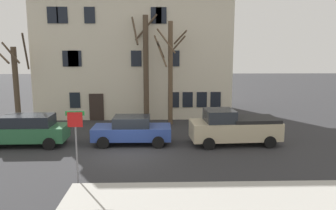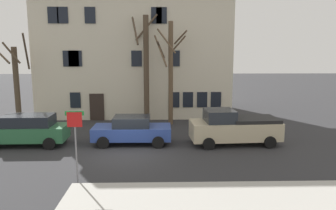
# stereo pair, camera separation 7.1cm
# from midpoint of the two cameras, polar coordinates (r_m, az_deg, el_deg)

# --- Properties ---
(ground_plane) EXTENTS (120.00, 120.00, 0.00)m
(ground_plane) POSITION_cam_midpoint_polar(r_m,az_deg,el_deg) (17.42, -7.60, -8.65)
(ground_plane) COLOR #2D2D30
(building_main) EXTENTS (16.02, 7.98, 11.48)m
(building_main) POSITION_cam_midpoint_polar(r_m,az_deg,el_deg) (28.96, -5.79, 10.31)
(building_main) COLOR beige
(building_main) RESTS_ON ground_plane
(tree_bare_near) EXTENTS (2.87, 2.87, 6.63)m
(tree_bare_near) POSITION_cam_midpoint_polar(r_m,az_deg,el_deg) (26.08, -25.24, 3.77)
(tree_bare_near) COLOR #4C3D2D
(tree_bare_near) RESTS_ON ground_plane
(tree_bare_mid) EXTENTS (2.47, 2.26, 8.11)m
(tree_bare_mid) POSITION_cam_midpoint_polar(r_m,az_deg,el_deg) (24.22, -3.94, 6.72)
(tree_bare_mid) COLOR #4C3D2D
(tree_bare_mid) RESTS_ON ground_plane
(tree_bare_far) EXTENTS (2.39, 2.37, 7.46)m
(tree_bare_far) POSITION_cam_midpoint_polar(r_m,az_deg,el_deg) (23.64, 0.33, 6.11)
(tree_bare_far) COLOR brown
(tree_bare_far) RESTS_ON ground_plane
(car_green_wagon) EXTENTS (4.49, 2.07, 1.77)m
(car_green_wagon) POSITION_cam_midpoint_polar(r_m,az_deg,el_deg) (20.37, -23.52, -4.00)
(car_green_wagon) COLOR #2D6B42
(car_green_wagon) RESTS_ON ground_plane
(car_blue_sedan) EXTENTS (4.54, 2.10, 1.63)m
(car_blue_sedan) POSITION_cam_midpoint_polar(r_m,az_deg,el_deg) (19.16, -6.44, -4.38)
(car_blue_sedan) COLOR #2D4799
(car_blue_sedan) RESTS_ON ground_plane
(pickup_truck_beige) EXTENTS (5.24, 2.49, 2.05)m
(pickup_truck_beige) POSITION_cam_midpoint_polar(r_m,az_deg,el_deg) (19.37, 11.37, -3.84)
(pickup_truck_beige) COLOR #C6B793
(pickup_truck_beige) RESTS_ON ground_plane
(street_sign_pole) EXTENTS (0.76, 0.07, 3.02)m
(street_sign_pole) POSITION_cam_midpoint_polar(r_m,az_deg,el_deg) (13.68, -16.02, -4.84)
(street_sign_pole) COLOR slate
(street_sign_pole) RESTS_ON ground_plane
(bicycle_leaning) EXTENTS (1.67, 0.62, 1.03)m
(bicycle_leaning) POSITION_cam_midpoint_polar(r_m,az_deg,el_deg) (24.29, -21.45, -3.11)
(bicycle_leaning) COLOR black
(bicycle_leaning) RESTS_ON ground_plane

